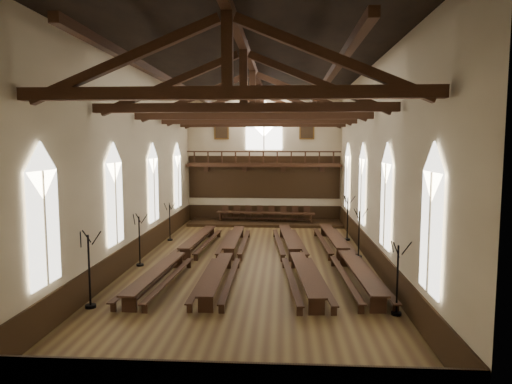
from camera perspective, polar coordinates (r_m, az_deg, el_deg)
ground at (r=23.40m, az=-0.42°, el=-8.89°), size 26.00×26.00×0.00m
room_walls at (r=22.62m, az=-0.43°, el=7.13°), size 26.00×26.00×26.00m
wainscot_band at (r=23.25m, az=-0.42°, el=-7.46°), size 12.00×26.00×1.20m
side_windows at (r=22.73m, az=-0.42°, el=0.26°), size 11.85×19.80×4.50m
end_window at (r=35.51m, az=1.00°, el=7.95°), size 2.80×0.12×3.80m
minstrels_gallery at (r=35.32m, az=0.97°, el=2.58°), size 11.80×1.24×3.70m
portraits at (r=35.51m, az=1.00°, el=7.75°), size 7.75×0.09×1.45m
roof_trusses at (r=22.72m, az=-0.43°, el=11.56°), size 11.70×25.70×2.80m
refectory_row_a at (r=23.43m, az=-9.31°, el=-7.65°), size 1.80×14.05×0.70m
refectory_row_b at (r=23.12m, az=-3.64°, el=-7.79°), size 1.45×13.89×0.69m
refectory_row_c at (r=23.07m, az=4.94°, el=-7.77°), size 2.03×14.29×0.73m
refectory_row_d at (r=23.63m, az=10.93°, el=-7.50°), size 1.83×14.40×0.74m
dais at (r=34.50m, az=1.16°, el=-3.87°), size 11.40×2.99×0.20m
high_table at (r=34.39m, az=1.16°, el=-2.74°), size 7.46×1.46×0.70m
high_chairs at (r=35.12m, az=1.21°, el=-2.54°), size 6.81×0.52×1.10m
candelabrum_left_near at (r=18.14m, az=-20.06°, el=-10.81°), size 0.78×0.89×2.89m
candelabrum_left_mid at (r=23.43m, az=-14.34°, el=-7.05°), size 0.72×0.80×2.62m
candelabrum_left_far at (r=29.11m, az=-10.71°, el=-4.57°), size 0.72×0.68×2.39m
candelabrum_right_near at (r=17.15m, az=17.21°, el=-11.94°), size 0.72×0.82×2.65m
candelabrum_right_mid at (r=24.97m, az=12.72°, el=-6.18°), size 0.78×0.79×2.66m
candelabrum_right_far at (r=29.20m, az=11.35°, el=-4.26°), size 0.76×0.88×2.87m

